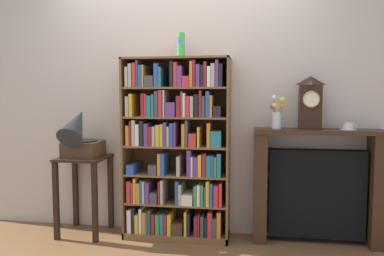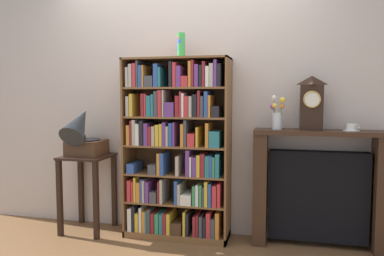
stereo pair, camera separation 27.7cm
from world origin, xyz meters
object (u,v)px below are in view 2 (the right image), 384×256
at_px(flower_vase, 277,116).
at_px(bookshelf, 177,153).
at_px(gramophone, 82,134).
at_px(fireplace_mantel, 318,190).
at_px(side_table_left, 88,178).
at_px(mantel_clock, 311,103).
at_px(teacup_with_saucer, 351,128).
at_px(cup_stack, 181,45).

bearing_deg(flower_vase, bookshelf, -177.86).
relative_size(bookshelf, gramophone, 3.18).
bearing_deg(fireplace_mantel, side_table_left, -177.02).
bearing_deg(fireplace_mantel, mantel_clock, -161.83).
bearing_deg(bookshelf, mantel_clock, 1.99).
bearing_deg(teacup_with_saucer, cup_stack, -179.30).
height_order(cup_stack, fireplace_mantel, cup_stack).
relative_size(side_table_left, gramophone, 1.43).
distance_m(bookshelf, fireplace_mantel, 1.31).
height_order(side_table_left, teacup_with_saucer, teacup_with_saucer).
relative_size(bookshelf, side_table_left, 2.23).
height_order(cup_stack, mantel_clock, cup_stack).
bearing_deg(side_table_left, mantel_clock, 2.39).
xyz_separation_m(bookshelf, fireplace_mantel, (1.28, 0.07, -0.29)).
height_order(cup_stack, teacup_with_saucer, cup_stack).
bearing_deg(cup_stack, teacup_with_saucer, 0.70).
height_order(bookshelf, flower_vase, bookshelf).
height_order(gramophone, teacup_with_saucer, gramophone).
height_order(cup_stack, gramophone, cup_stack).
distance_m(bookshelf, teacup_with_saucer, 1.55).
distance_m(cup_stack, fireplace_mantel, 1.79).
relative_size(cup_stack, mantel_clock, 0.49).
relative_size(side_table_left, teacup_with_saucer, 5.43).
distance_m(gramophone, teacup_with_saucer, 2.44).
bearing_deg(flower_vase, teacup_with_saucer, 0.91).
relative_size(gramophone, teacup_with_saucer, 3.81).
xyz_separation_m(cup_stack, mantel_clock, (1.16, 0.02, -0.52)).
height_order(side_table_left, flower_vase, flower_vase).
relative_size(gramophone, flower_vase, 1.76).
relative_size(fireplace_mantel, mantel_clock, 2.41).
bearing_deg(flower_vase, gramophone, -175.03).
bearing_deg(mantel_clock, cup_stack, -179.21).
bearing_deg(bookshelf, gramophone, -172.19).
height_order(fireplace_mantel, teacup_with_saucer, teacup_with_saucer).
relative_size(bookshelf, teacup_with_saucer, 12.12).
bearing_deg(gramophone, side_table_left, 90.00).
distance_m(cup_stack, flower_vase, 1.08).
bearing_deg(bookshelf, flower_vase, 2.14).
distance_m(cup_stack, gramophone, 1.26).
relative_size(fireplace_mantel, flower_vase, 3.74).
distance_m(mantel_clock, flower_vase, 0.31).
distance_m(side_table_left, mantel_clock, 2.23).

